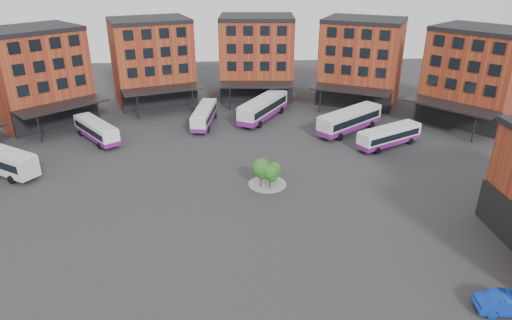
{
  "coord_description": "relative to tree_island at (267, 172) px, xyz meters",
  "views": [
    {
      "loc": [
        -2.47,
        -34.8,
        24.26
      ],
      "look_at": [
        0.56,
        10.15,
        4.0
      ],
      "focal_mm": 32.0,
      "sensor_mm": 36.0,
      "label": 1
    }
  ],
  "objects": [
    {
      "name": "bus_b",
      "position": [
        -22.98,
        15.87,
        -0.33
      ],
      "size": [
        8.1,
        9.53,
        2.88
      ],
      "rotation": [
        0.0,
        0.0,
        0.66
      ],
      "color": "white",
      "rests_on": "ground"
    },
    {
      "name": "bus_c",
      "position": [
        -7.87,
        21.45,
        -0.32
      ],
      "size": [
        3.85,
        10.48,
        2.88
      ],
      "rotation": [
        0.0,
        0.0,
        -0.15
      ],
      "color": "silver",
      "rests_on": "ground"
    },
    {
      "name": "bus_f",
      "position": [
        17.88,
        10.87,
        -0.34
      ],
      "size": [
        10.04,
        6.84,
        2.85
      ],
      "rotation": [
        0.0,
        0.0,
        -1.08
      ],
      "color": "white",
      "rests_on": "ground"
    },
    {
      "name": "bus_a",
      "position": [
        -31.87,
        5.73,
        0.01
      ],
      "size": [
        10.88,
        8.38,
        3.2
      ],
      "rotation": [
        0.0,
        0.0,
        0.99
      ],
      "color": "silver",
      "rests_on": "ground"
    },
    {
      "name": "ground",
      "position": [
        -1.9,
        -11.56,
        -1.89
      ],
      "size": [
        160.0,
        160.0,
        0.0
      ],
      "primitive_type": "plane",
      "color": "#28282B",
      "rests_on": "ground"
    },
    {
      "name": "blue_car",
      "position": [
        16.03,
        -21.39,
        -1.09
      ],
      "size": [
        4.96,
        2.18,
        1.58
      ],
      "primitive_type": "imported",
      "rotation": [
        0.0,
        0.0,
        1.46
      ],
      "color": "#0C31A5",
      "rests_on": "ground"
    },
    {
      "name": "bus_d",
      "position": [
        1.5,
        23.58,
        0.01
      ],
      "size": [
        8.94,
        12.1,
        3.5
      ],
      "rotation": [
        0.0,
        0.0,
        -0.55
      ],
      "color": "silver",
      "rests_on": "ground"
    },
    {
      "name": "main_building",
      "position": [
        -6.68,
        26.69,
        5.34
      ],
      "size": [
        94.14,
        42.48,
        14.6
      ],
      "color": "#943F20",
      "rests_on": "ground"
    },
    {
      "name": "bus_e",
      "position": [
        13.91,
        16.96,
        -0.05
      ],
      "size": [
        11.17,
        9.56,
        3.38
      ],
      "rotation": [
        0.0,
        0.0,
        -0.91
      ],
      "color": "silver",
      "rests_on": "ground"
    },
    {
      "name": "tree_island",
      "position": [
        0.0,
        0.0,
        0.0
      ],
      "size": [
        4.4,
        4.4,
        3.55
      ],
      "color": "gray",
      "rests_on": "ground"
    }
  ]
}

